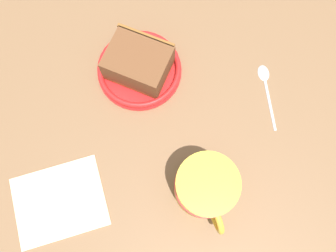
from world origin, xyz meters
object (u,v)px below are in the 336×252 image
object	(u,v)px
cake_slice	(139,61)
tea_mug	(205,187)
teaspoon	(266,83)
folded_napkin	(59,201)
small_plate	(139,69)

from	to	relation	value
cake_slice	tea_mug	xyz separation A→B (cm)	(22.64, 5.44, 2.00)
tea_mug	teaspoon	xyz separation A→B (cm)	(-15.45, 15.36, -5.01)
teaspoon	folded_napkin	size ratio (longest dim) A/B	0.87
cake_slice	tea_mug	bearing A→B (deg)	13.51
small_plate	teaspoon	size ratio (longest dim) A/B	1.21
cake_slice	folded_napkin	bearing A→B (deg)	-40.95
small_plate	teaspoon	world-z (taller)	small_plate
small_plate	cake_slice	distance (cm)	2.49
folded_napkin	small_plate	bearing A→B (deg)	138.99
teaspoon	folded_napkin	distance (cm)	39.62
small_plate	tea_mug	xyz separation A→B (cm)	(22.42, 5.59, 4.47)
small_plate	cake_slice	size ratio (longest dim) A/B	1.13
small_plate	tea_mug	distance (cm)	23.53
small_plate	teaspoon	distance (cm)	22.09
small_plate	tea_mug	world-z (taller)	tea_mug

